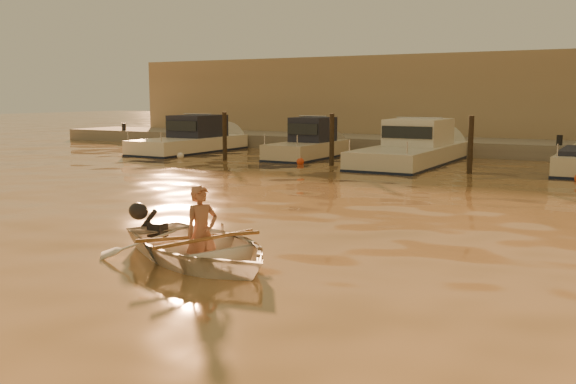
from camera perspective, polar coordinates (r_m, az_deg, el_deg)
The scene contains 17 objects.
ground_plane at distance 10.37m, azimuth -0.95°, elevation -6.39°, with size 160.00×160.00×0.00m, color brown.
dinghy at distance 10.56m, azimuth -7.93°, elevation -4.85°, with size 2.49×3.48×0.72m, color silver.
person at distance 10.42m, azimuth -7.68°, elevation -3.66°, with size 0.57×0.38×1.57m, color #A36A51.
outboard_motor at distance 11.84m, azimuth -11.60°, elevation -3.29°, with size 0.90×0.40×0.70m, color black, non-canonical shape.
oar_port at distance 10.31m, azimuth -7.25°, elevation -4.14°, with size 0.06×0.06×2.10m, color brown.
oar_starboard at distance 10.48m, azimuth -7.81°, elevation -3.95°, with size 0.06×0.06×2.10m, color brown.
moored_boat_0 at distance 31.25m, azimuth -8.74°, elevation 4.68°, with size 2.36×7.46×1.75m, color white, non-canonical shape.
moored_boat_1 at distance 27.83m, azimuth 1.75°, elevation 4.31°, with size 1.88×5.72×1.75m, color beige, non-canonical shape.
moored_boat_2 at distance 26.03m, azimuth 10.98°, elevation 3.87°, with size 2.65×8.75×1.75m, color silver, non-canonical shape.
piling_0 at distance 27.37m, azimuth -5.65°, elevation 4.78°, with size 0.18×0.18×2.20m, color #2D2319.
piling_1 at distance 24.88m, azimuth 3.91°, elevation 4.43°, with size 0.18×0.18×2.20m, color #2D2319.
piling_2 at distance 23.15m, azimuth 15.91°, elevation 3.82°, with size 0.18×0.18×2.20m, color #2D2319.
fender_a at distance 28.16m, azimuth -9.55°, elevation 3.18°, with size 0.30×0.30×0.30m, color white.
fender_b at distance 25.34m, azimuth 1.11°, elevation 2.71°, with size 0.30×0.30×0.30m, color #E0421A.
fender_c at distance 23.03m, azimuth 9.53°, elevation 2.01°, with size 0.30×0.30×0.30m, color silver.
quay at distance 30.70m, azimuth 19.50°, elevation 3.33°, with size 52.00×4.00×1.00m, color gray.
waterfront_building at distance 36.04m, azimuth 21.15°, elevation 7.53°, with size 46.00×7.00×4.80m, color #9E8466.
Camera 1 is at (5.00, -8.69, 2.67)m, focal length 40.00 mm.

